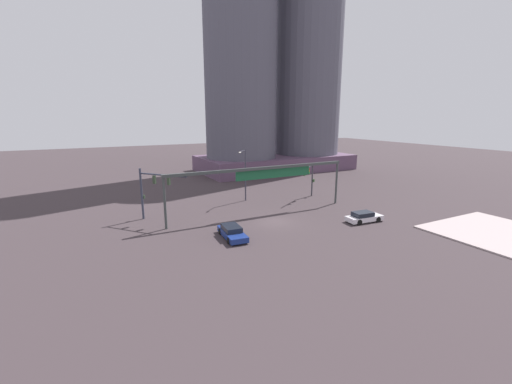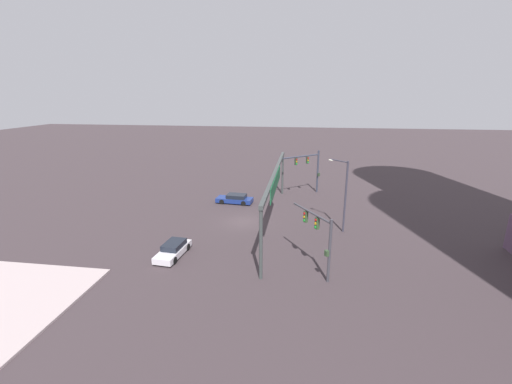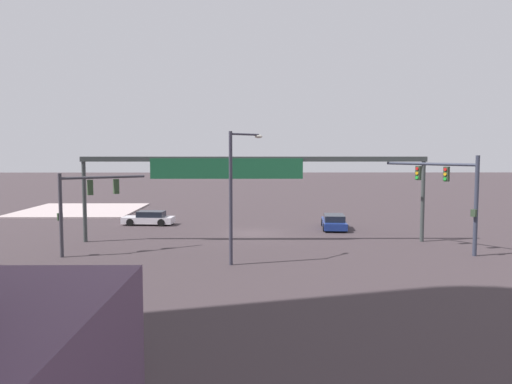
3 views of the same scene
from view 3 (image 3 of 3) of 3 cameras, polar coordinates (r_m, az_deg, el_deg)
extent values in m
plane|color=#3C3134|center=(39.32, -0.25, -4.75)|extent=(228.83, 228.83, 0.00)
cube|color=#B5A2A1|center=(57.44, -19.30, -1.96)|extent=(12.23, 12.76, 0.15)
cylinder|color=#333849|center=(33.38, 23.78, -1.47)|extent=(0.25, 0.25, 6.18)
cylinder|color=#333849|center=(34.77, 19.13, 3.03)|extent=(4.26, 5.12, 0.19)
cube|color=#2E3F2B|center=(34.18, 20.86, 1.92)|extent=(0.40, 0.41, 0.95)
cylinder|color=red|center=(34.03, 20.75, 2.41)|extent=(0.17, 0.19, 0.20)
cylinder|color=orange|center=(34.04, 20.73, 1.91)|extent=(0.17, 0.19, 0.20)
cylinder|color=green|center=(34.05, 20.72, 1.40)|extent=(0.17, 0.19, 0.20)
cube|color=#2E3F2B|center=(35.21, 18.00, 2.07)|extent=(0.40, 0.41, 0.95)
cylinder|color=red|center=(35.06, 17.87, 2.55)|extent=(0.17, 0.19, 0.20)
cylinder|color=orange|center=(35.07, 17.86, 2.06)|extent=(0.17, 0.19, 0.20)
cylinder|color=green|center=(35.09, 17.84, 1.57)|extent=(0.17, 0.19, 0.20)
cube|color=#2E3F2B|center=(33.18, 23.55, -2.21)|extent=(0.38, 0.38, 0.44)
cylinder|color=#3D3B43|center=(32.46, -21.34, -2.51)|extent=(0.22, 0.22, 5.11)
cylinder|color=#3D3B43|center=(32.91, -16.95, 1.61)|extent=(4.54, 3.00, 0.17)
cube|color=#324A2C|center=(32.71, -18.37, 0.49)|extent=(0.41, 0.39, 0.95)
cylinder|color=red|center=(32.85, -18.45, 1.02)|extent=(0.20, 0.16, 0.20)
cylinder|color=orange|center=(32.87, -18.44, 0.50)|extent=(0.20, 0.16, 0.20)
cylinder|color=green|center=(32.89, -18.43, -0.02)|extent=(0.20, 0.16, 0.20)
cube|color=#324A2C|center=(33.17, -15.63, 0.61)|extent=(0.41, 0.39, 0.95)
cylinder|color=red|center=(33.30, -15.73, 1.14)|extent=(0.20, 0.16, 0.20)
cylinder|color=orange|center=(33.32, -15.72, 0.62)|extent=(0.20, 0.16, 0.20)
cylinder|color=green|center=(33.34, -15.71, 0.11)|extent=(0.20, 0.16, 0.20)
cube|color=#324A2C|center=(32.72, -21.43, -2.64)|extent=(0.38, 0.36, 0.44)
cylinder|color=#383745|center=(28.07, -2.89, -0.77)|extent=(0.20, 0.20, 7.54)
cylinder|color=#383745|center=(28.72, -1.28, 6.58)|extent=(1.66, 1.65, 0.12)
ellipsoid|color=silver|center=(29.50, 0.28, 6.34)|extent=(0.64, 0.64, 0.20)
cylinder|color=#3B4241|center=(37.44, 18.45, -1.06)|extent=(0.28, 0.28, 5.70)
cylinder|color=#3B4241|center=(37.37, -18.95, -1.08)|extent=(0.28, 0.28, 5.70)
cube|color=#3B4241|center=(35.26, -0.23, 3.77)|extent=(24.38, 0.35, 0.35)
cube|color=#1A5C37|center=(35.10, -3.37, 2.68)|extent=(10.69, 0.08, 1.43)
cube|color=silver|center=(44.86, -12.16, -3.12)|extent=(4.54, 2.07, 0.55)
cube|color=black|center=(44.72, -11.85, -2.47)|extent=(2.41, 1.69, 0.50)
cylinder|color=black|center=(44.54, -14.14, -3.37)|extent=(0.66, 0.27, 0.64)
cylinder|color=black|center=(46.03, -13.51, -3.10)|extent=(0.66, 0.27, 0.64)
cylinder|color=black|center=(43.75, -10.74, -3.45)|extent=(0.66, 0.27, 0.64)
cylinder|color=black|center=(45.26, -10.21, -3.17)|extent=(0.66, 0.27, 0.64)
cube|color=navy|center=(42.18, 8.85, -3.57)|extent=(2.26, 4.89, 0.55)
cube|color=black|center=(41.82, 8.89, -2.91)|extent=(1.84, 2.60, 0.50)
cylinder|color=black|center=(43.59, 7.58, -3.44)|extent=(0.28, 0.66, 0.64)
cylinder|color=black|center=(43.71, 9.84, -3.44)|extent=(0.28, 0.66, 0.64)
cylinder|color=black|center=(40.68, 7.79, -4.02)|extent=(0.28, 0.66, 0.64)
cylinder|color=black|center=(40.81, 10.21, -4.02)|extent=(0.28, 0.66, 0.64)
camera|label=1|loc=(73.96, 15.28, 8.94)|focal=23.59mm
camera|label=2|loc=(48.64, -48.97, 12.02)|focal=24.05mm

